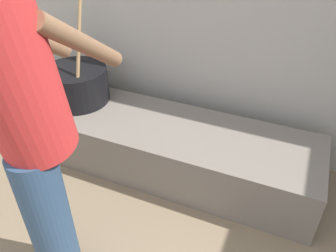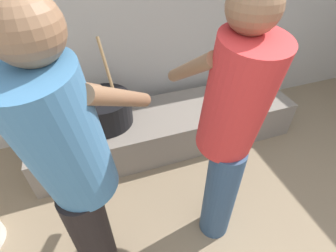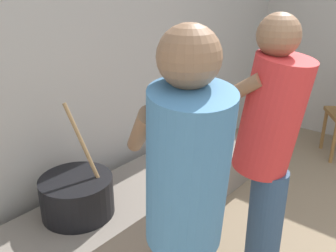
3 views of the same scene
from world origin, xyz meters
name	(u,v)px [view 3 (image 3 of 3)]	position (x,y,z in m)	size (l,w,h in m)	color
block_enclosure_rear	(104,78)	(0.00, 2.39, 1.02)	(5.44, 0.20, 2.04)	#ADA8A0
hearth_ledge	(143,203)	(-0.14, 1.87, 0.18)	(2.38, 0.60, 0.36)	slate
cooking_pot_main	(77,195)	(-0.67, 1.92, 0.48)	(0.45, 0.45, 0.70)	black
cook_in_red_shirt	(268,146)	(-0.11, 0.95, 0.92)	(0.35, 0.67, 1.60)	navy
cook_in_blue_shirt	(186,210)	(-0.88, 0.91, 0.93)	(0.66, 0.73, 1.62)	black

